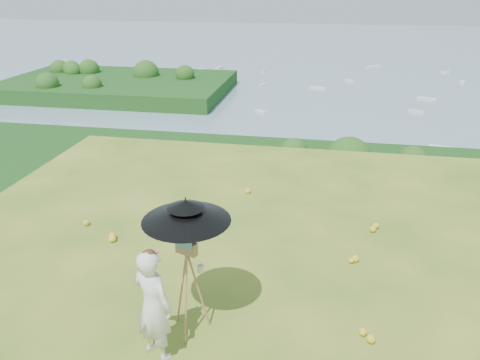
# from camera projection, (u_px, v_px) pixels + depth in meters

# --- Properties ---
(ground) EXTENTS (14.00, 14.00, 0.00)m
(ground) POSITION_uv_depth(u_px,v_px,m) (299.00, 299.00, 7.15)
(ground) COLOR #43691E
(ground) RESTS_ON ground
(forest_slope) EXTENTS (140.00, 56.00, 22.00)m
(forest_slope) POSITION_uv_depth(u_px,v_px,m) (307.00, 318.00, 50.24)
(forest_slope) COLOR #113E13
(forest_slope) RESTS_ON bay_water
(shoreline_tier) EXTENTS (170.00, 28.00, 8.00)m
(shoreline_tier) POSITION_uv_depth(u_px,v_px,m) (315.00, 210.00, 89.15)
(shoreline_tier) COLOR gray
(shoreline_tier) RESTS_ON bay_water
(bay_water) EXTENTS (700.00, 700.00, 0.00)m
(bay_water) POSITION_uv_depth(u_px,v_px,m) (327.00, 62.00, 237.47)
(bay_water) COLOR #7089A0
(bay_water) RESTS_ON ground
(peninsula) EXTENTS (90.00, 60.00, 12.00)m
(peninsula) POSITION_uv_depth(u_px,v_px,m) (117.00, 79.00, 171.07)
(peninsula) COLOR #113E13
(peninsula) RESTS_ON bay_water
(slope_trees) EXTENTS (110.00, 50.00, 6.00)m
(slope_trees) POSITION_uv_depth(u_px,v_px,m) (315.00, 201.00, 44.71)
(slope_trees) COLOR #1B4D17
(slope_trees) RESTS_ON forest_slope
(harbor_town) EXTENTS (110.00, 22.00, 5.00)m
(harbor_town) POSITION_uv_depth(u_px,v_px,m) (318.00, 179.00, 86.58)
(harbor_town) COLOR beige
(harbor_town) RESTS_ON shoreline_tier
(moored_boats) EXTENTS (140.00, 140.00, 0.70)m
(moored_boats) POSITION_uv_depth(u_px,v_px,m) (289.00, 95.00, 168.00)
(moored_boats) COLOR silver
(moored_boats) RESTS_ON bay_water
(wildflowers) EXTENTS (10.00, 10.50, 0.12)m
(wildflowers) POSITION_uv_depth(u_px,v_px,m) (300.00, 286.00, 7.36)
(wildflowers) COLOR yellow
(wildflowers) RESTS_ON ground
(painter) EXTENTS (0.68, 0.59, 1.58)m
(painter) POSITION_uv_depth(u_px,v_px,m) (153.00, 305.00, 5.79)
(painter) COLOR white
(painter) RESTS_ON ground
(field_easel) EXTENTS (0.74, 0.74, 1.54)m
(field_easel) POSITION_uv_depth(u_px,v_px,m) (188.00, 284.00, 6.23)
(field_easel) COLOR #AB6A47
(field_easel) RESTS_ON ground
(sun_umbrella) EXTENTS (1.38, 1.38, 0.76)m
(sun_umbrella) POSITION_uv_depth(u_px,v_px,m) (187.00, 225.00, 5.91)
(sun_umbrella) COLOR black
(sun_umbrella) RESTS_ON field_easel
(painter_cap) EXTENTS (0.27, 0.29, 0.10)m
(painter_cap) POSITION_uv_depth(u_px,v_px,m) (148.00, 254.00, 5.50)
(painter_cap) COLOR #CD7073
(painter_cap) RESTS_ON painter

